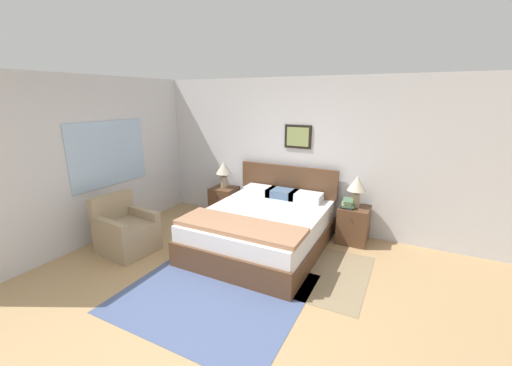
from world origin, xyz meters
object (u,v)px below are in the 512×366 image
object	(u,v)px
armchair	(126,232)
nightstand_near_window	(224,202)
table_lamp_near_window	(224,170)
bed	(262,228)
table_lamp_by_door	(357,186)
nightstand_by_door	(353,224)

from	to	relation	value
armchair	nightstand_near_window	bearing A→B (deg)	168.83
table_lamp_near_window	bed	bearing A→B (deg)	-34.72
bed	nightstand_near_window	xyz separation A→B (m)	(-1.22, 0.83, -0.02)
armchair	table_lamp_by_door	bearing A→B (deg)	127.85
armchair	nightstand_by_door	size ratio (longest dim) A/B	1.46
armchair	nightstand_near_window	distance (m)	1.96
nightstand_by_door	table_lamp_by_door	distance (m)	0.64
table_lamp_near_window	table_lamp_by_door	distance (m)	2.45
bed	table_lamp_near_window	size ratio (longest dim) A/B	4.30
nightstand_near_window	table_lamp_by_door	size ratio (longest dim) A/B	1.18
nightstand_near_window	armchair	bearing A→B (deg)	-106.78
nightstand_near_window	table_lamp_by_door	xyz separation A→B (m)	(2.44, 0.02, 0.64)
armchair	nightstand_near_window	world-z (taller)	armchair
table_lamp_near_window	nightstand_by_door	bearing A→B (deg)	-0.51
nightstand_by_door	table_lamp_by_door	bearing A→B (deg)	93.09
nightstand_by_door	armchair	bearing A→B (deg)	-148.07
bed	table_lamp_near_window	world-z (taller)	bed
nightstand_by_door	table_lamp_by_door	size ratio (longest dim) A/B	1.18
nightstand_near_window	table_lamp_near_window	xyz separation A→B (m)	(-0.01, 0.02, 0.64)
table_lamp_by_door	armchair	bearing A→B (deg)	-147.76
bed	table_lamp_near_window	bearing A→B (deg)	145.28
bed	armchair	world-z (taller)	bed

